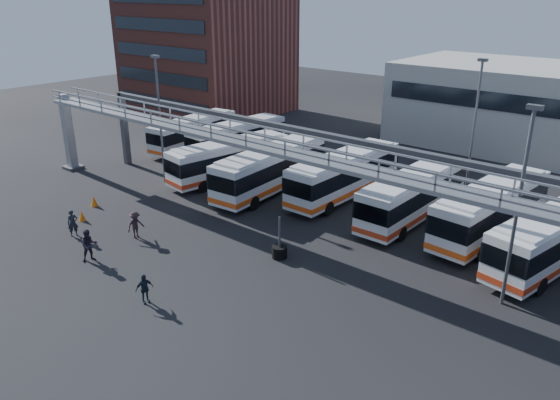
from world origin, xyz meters
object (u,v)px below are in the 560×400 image
Objects in this scene: bus_6 at (492,208)px; pedestrian_c at (136,225)px; bus_7 at (556,236)px; pedestrian_a at (73,223)px; light_pole_back at (475,119)px; bus_1 at (237,137)px; pedestrian_b at (89,245)px; pedestrian_d at (144,289)px; light_pole_mid at (519,199)px; bus_4 at (344,173)px; cone_left at (94,201)px; tire_stack at (280,251)px; bus_3 at (271,168)px; cone_right at (82,216)px; bus_5 at (413,194)px; bus_0 at (194,131)px; bus_2 at (230,158)px; light_pole_left at (160,113)px.

bus_6 is 22.75m from pedestrian_c.
pedestrian_a is (-24.92, -15.43, -1.01)m from bus_7.
bus_6 reaches higher than pedestrian_a.
bus_1 is at bearing -167.38° from light_pole_back.
pedestrian_b reaches higher than pedestrian_d.
light_pole_back is at bearing 118.07° from light_pole_mid.
pedestrian_a is at bearing -118.38° from bus_4.
pedestrian_c is 8.06m from pedestrian_d.
bus_4 is (14.08, -2.95, 0.15)m from bus_1.
pedestrian_d is at bearing -22.88° from cone_left.
pedestrian_b reaches higher than cone_left.
bus_1 is 21.68m from tire_stack.
cone_left is (-19.68, -20.84, -5.33)m from light_pole_back.
cone_right is at bearing -120.42° from bus_3.
bus_7 is (29.43, -4.52, 0.13)m from bus_1.
light_pole_back is 19.53m from tire_stack.
pedestrian_b is 3.66m from pedestrian_c.
light_pole_back reaches higher than bus_5.
bus_2 reaches higher than bus_0.
light_pole_left is 24.41m from light_pole_back.
pedestrian_d is at bearing -77.28° from pedestrian_a.
bus_3 is 5.74m from bus_4.
cone_left is at bearing 67.50° from pedestrian_a.
bus_2 is 4.22× the size of tire_stack.
bus_5 is 0.95× the size of bus_6.
bus_0 is 30.06m from bus_6.
bus_1 is 18.52m from cone_right.
bus_4 is 19.12m from pedestrian_b.
pedestrian_d is at bearing -75.07° from bus_3.
bus_0 is at bearing 113.93° from cone_right.
bus_3 reaches higher than cone_right.
cone_right is (-17.94, -22.89, -5.36)m from light_pole_back.
bus_2 is 16.14m from pedestrian_b.
tire_stack reaches higher than pedestrian_c.
bus_0 is 0.95× the size of bus_2.
light_pole_back is at bearing 51.91° from cone_right.
pedestrian_c is (-12.18, -14.04, -0.96)m from bus_5.
pedestrian_b is (3.86, -1.23, 0.09)m from pedestrian_a.
bus_7 is 30.80m from cone_left.
bus_7 is (24.97, 1.02, 0.08)m from bus_2.
tire_stack is at bearing -24.70° from bus_2.
light_pole_left is 12.25m from pedestrian_a.
pedestrian_b is at bearing -56.83° from light_pole_left.
bus_3 reaches higher than bus_0.
light_pole_back reaches higher than cone_right.
light_pole_left is 0.87× the size of bus_3.
bus_4 is 0.99× the size of bus_7.
bus_4 reaches higher than bus_0.
light_pole_left is 0.89× the size of bus_4.
bus_5 is at bearing -94.24° from light_pole_back.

